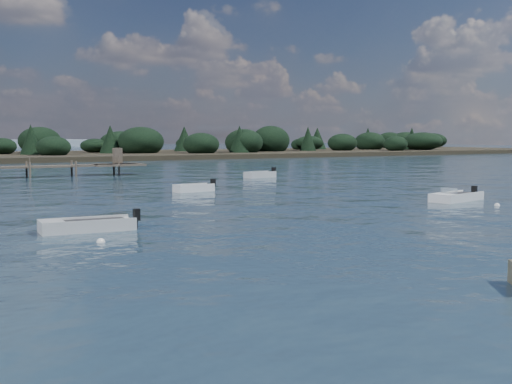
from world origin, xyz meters
TOP-DOWN VIEW (x-y plane):
  - ground at (0.00, 60.00)m, footprint 400.00×400.00m
  - tender_far_grey_b at (14.19, 36.90)m, footprint 3.51×1.78m
  - dinghy_mid_white_b at (13.80, 12.47)m, footprint 4.40×2.41m
  - tender_far_white at (2.58, 26.19)m, footprint 3.22×1.46m
  - dinghy_mid_grey at (-8.96, 11.30)m, footprint 4.17×1.66m
  - buoy_c at (-9.30, 8.20)m, footprint 0.32×0.32m
  - buoy_d at (13.71, 9.38)m, footprint 0.32×0.32m
  - far_headland at (25.00, 100.00)m, footprint 190.00×40.00m

SIDE VIEW (x-z plane):
  - ground at x=0.00m, z-range 0.00..0.00m
  - buoy_c at x=-9.30m, z-range -0.16..0.16m
  - buoy_d at x=13.71m, z-range -0.16..0.16m
  - dinghy_mid_white_b at x=13.80m, z-range -0.40..0.68m
  - dinghy_mid_grey at x=-8.96m, z-range -0.38..0.66m
  - tender_far_white at x=2.58m, z-range -0.39..0.70m
  - tender_far_grey_b at x=14.19m, z-range -0.42..0.75m
  - far_headland at x=25.00m, z-range -0.94..4.86m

